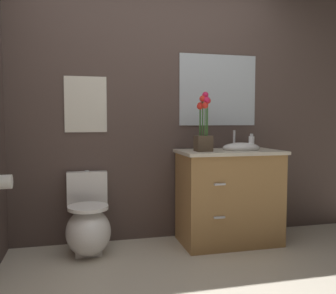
{
  "coord_description": "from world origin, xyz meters",
  "views": [
    {
      "loc": [
        -0.69,
        -2.0,
        1.14
      ],
      "look_at": [
        0.07,
        1.07,
        0.92
      ],
      "focal_mm": 38.79,
      "sensor_mm": 36.0,
      "label": 1
    }
  ],
  "objects_px": {
    "flower_vase": "(203,129)",
    "wall_poster": "(86,104)",
    "toilet": "(88,225)",
    "toilet_paper_roll": "(4,182)",
    "vanity_cabinet": "(229,195)",
    "soap_bottle": "(251,143)",
    "wall_mirror": "(218,90)"
  },
  "relations": [
    {
      "from": "soap_bottle",
      "to": "vanity_cabinet",
      "type": "bearing_deg",
      "value": -176.98
    },
    {
      "from": "flower_vase",
      "to": "vanity_cabinet",
      "type": "bearing_deg",
      "value": 12.27
    },
    {
      "from": "vanity_cabinet",
      "to": "flower_vase",
      "type": "xyz_separation_m",
      "value": [
        -0.28,
        -0.06,
        0.62
      ]
    },
    {
      "from": "flower_vase",
      "to": "wall_poster",
      "type": "xyz_separation_m",
      "value": [
        -1.01,
        0.35,
        0.22
      ]
    },
    {
      "from": "soap_bottle",
      "to": "toilet_paper_roll",
      "type": "height_order",
      "value": "soap_bottle"
    },
    {
      "from": "wall_mirror",
      "to": "toilet",
      "type": "bearing_deg",
      "value": -168.28
    },
    {
      "from": "wall_poster",
      "to": "wall_mirror",
      "type": "distance_m",
      "value": 1.3
    },
    {
      "from": "soap_bottle",
      "to": "toilet_paper_roll",
      "type": "bearing_deg",
      "value": -175.15
    },
    {
      "from": "vanity_cabinet",
      "to": "wall_poster",
      "type": "relative_size",
      "value": 2.07
    },
    {
      "from": "toilet_paper_roll",
      "to": "flower_vase",
      "type": "bearing_deg",
      "value": 3.82
    },
    {
      "from": "vanity_cabinet",
      "to": "toilet_paper_roll",
      "type": "xyz_separation_m",
      "value": [
        -1.92,
        -0.17,
        0.23
      ]
    },
    {
      "from": "toilet",
      "to": "flower_vase",
      "type": "distance_m",
      "value": 1.31
    },
    {
      "from": "vanity_cabinet",
      "to": "flower_vase",
      "type": "bearing_deg",
      "value": -167.73
    },
    {
      "from": "toilet",
      "to": "wall_mirror",
      "type": "xyz_separation_m",
      "value": [
        1.29,
        0.27,
        1.21
      ]
    },
    {
      "from": "wall_poster",
      "to": "toilet",
      "type": "bearing_deg",
      "value": -90.0
    },
    {
      "from": "toilet",
      "to": "flower_vase",
      "type": "relative_size",
      "value": 1.3
    },
    {
      "from": "toilet_paper_roll",
      "to": "wall_mirror",
      "type": "bearing_deg",
      "value": 13.62
    },
    {
      "from": "flower_vase",
      "to": "soap_bottle",
      "type": "height_order",
      "value": "flower_vase"
    },
    {
      "from": "toilet",
      "to": "wall_poster",
      "type": "distance_m",
      "value": 1.09
    },
    {
      "from": "toilet",
      "to": "vanity_cabinet",
      "type": "relative_size",
      "value": 0.66
    },
    {
      "from": "soap_bottle",
      "to": "wall_mirror",
      "type": "bearing_deg",
      "value": 129.24
    },
    {
      "from": "wall_mirror",
      "to": "toilet_paper_roll",
      "type": "relative_size",
      "value": 7.27
    },
    {
      "from": "toilet",
      "to": "vanity_cabinet",
      "type": "bearing_deg",
      "value": -1.17
    },
    {
      "from": "toilet",
      "to": "toilet_paper_roll",
      "type": "distance_m",
      "value": 0.79
    },
    {
      "from": "flower_vase",
      "to": "toilet_paper_roll",
      "type": "bearing_deg",
      "value": -176.18
    },
    {
      "from": "wall_mirror",
      "to": "wall_poster",
      "type": "bearing_deg",
      "value": 180.0
    },
    {
      "from": "toilet",
      "to": "soap_bottle",
      "type": "relative_size",
      "value": 4.56
    },
    {
      "from": "toilet_paper_roll",
      "to": "wall_poster",
      "type": "bearing_deg",
      "value": 36.63
    },
    {
      "from": "flower_vase",
      "to": "wall_poster",
      "type": "height_order",
      "value": "wall_poster"
    },
    {
      "from": "toilet",
      "to": "toilet_paper_roll",
      "type": "relative_size",
      "value": 6.27
    },
    {
      "from": "toilet",
      "to": "soap_bottle",
      "type": "distance_m",
      "value": 1.67
    },
    {
      "from": "toilet",
      "to": "flower_vase",
      "type": "xyz_separation_m",
      "value": [
        1.01,
        -0.09,
        0.83
      ]
    }
  ]
}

